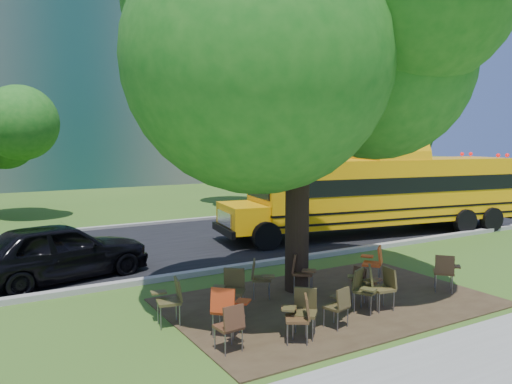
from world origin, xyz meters
TOP-DOWN VIEW (x-y plane):
  - ground at (0.00, 0.00)m, footprint 160.00×160.00m
  - dirt_patch at (1.00, -0.50)m, footprint 7.00×4.50m
  - asphalt_road at (0.00, 7.00)m, footprint 80.00×8.00m
  - kerb_near at (0.00, 3.00)m, footprint 80.00×0.25m
  - kerb_far at (0.00, 11.10)m, footprint 80.00×0.25m
  - building_right at (24.00, 38.00)m, footprint 30.00×16.00m
  - bg_tree_3 at (8.00, 14.00)m, footprint 5.60×5.60m
  - bg_tree_4 at (16.00, 13.00)m, footprint 5.00×5.00m
  - main_tree at (0.84, 0.56)m, footprint 7.20×7.20m
  - school_bus at (7.88, 4.86)m, footprint 11.87×4.29m
  - chair_0 at (-2.10, -1.71)m, footprint 0.57×0.55m
  - chair_1 at (-1.87, -1.10)m, footprint 0.83×0.66m
  - chair_2 at (-0.86, -1.96)m, footprint 0.58×0.74m
  - chair_3 at (-0.66, -1.77)m, footprint 0.78×0.61m
  - chair_4 at (0.16, -1.79)m, footprint 0.56×0.59m
  - chair_5 at (1.17, -1.36)m, footprint 0.62×0.72m
  - chair_6 at (1.65, -1.45)m, footprint 0.54×0.67m
  - chair_7 at (3.77, -1.31)m, footprint 0.79×0.63m
  - chair_8 at (-2.51, 0.01)m, footprint 0.54×0.68m
  - chair_9 at (-1.21, -0.04)m, footprint 0.81×0.64m
  - chair_10 at (-0.23, 0.51)m, footprint 0.59×0.75m
  - chair_11 at (1.43, -1.11)m, footprint 0.63×0.79m
  - chair_12 at (1.67, -0.83)m, footprint 0.50×0.52m
  - chair_13 at (2.89, 0.12)m, footprint 0.64×0.81m
  - chair_14 at (0.79, 0.32)m, footprint 0.66×0.83m
  - black_car at (-3.86, 4.35)m, footprint 4.76×2.70m

SIDE VIEW (x-z plane):
  - ground at x=0.00m, z-range 0.00..0.00m
  - dirt_patch at x=1.00m, z-range 0.00..0.03m
  - asphalt_road at x=0.00m, z-range 0.00..0.04m
  - kerb_near at x=0.00m, z-range 0.00..0.14m
  - kerb_far at x=0.00m, z-range 0.00..0.14m
  - chair_12 at x=1.67m, z-range 0.09..0.89m
  - chair_4 at x=0.16m, z-range 0.10..0.92m
  - chair_0 at x=-2.10m, z-range 0.10..0.96m
  - chair_2 at x=-0.86m, z-range 0.10..0.97m
  - chair_10 at x=-0.23m, z-range 0.11..1.00m
  - chair_3 at x=-0.66m, z-range 0.11..1.01m
  - chair_5 at x=1.17m, z-range 0.11..1.02m
  - chair_6 at x=1.65m, z-range 0.11..1.03m
  - chair_11 at x=1.43m, z-range 0.11..1.03m
  - chair_7 at x=3.77m, z-range 0.11..1.03m
  - chair_8 at x=-2.51m, z-range 0.11..1.04m
  - chair_9 at x=-1.21m, z-range 0.11..1.06m
  - chair_13 at x=2.89m, z-range 0.11..1.06m
  - chair_1 at x=-1.87m, z-range 0.11..1.08m
  - chair_14 at x=0.79m, z-range 0.11..1.08m
  - black_car at x=-3.86m, z-range 0.00..1.53m
  - school_bus at x=7.88m, z-range 0.22..3.07m
  - bg_tree_4 at x=16.00m, z-range 0.92..7.77m
  - bg_tree_3 at x=8.00m, z-range 1.11..8.95m
  - main_tree at x=0.84m, z-range 1.24..10.94m
  - building_right at x=24.00m, z-range 0.00..25.00m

